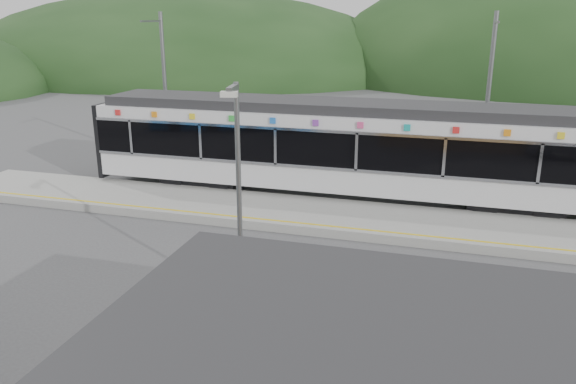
# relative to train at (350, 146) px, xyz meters

# --- Properties ---
(ground) EXTENTS (120.00, 120.00, 0.00)m
(ground) POSITION_rel_train_xyz_m (-2.10, -6.00, -2.06)
(ground) COLOR #4C4C4F
(ground) RESTS_ON ground
(hills) EXTENTS (146.00, 149.00, 26.00)m
(hills) POSITION_rel_train_xyz_m (4.09, -0.71, -2.06)
(hills) COLOR #1E3D19
(hills) RESTS_ON ground
(platform) EXTENTS (26.00, 3.20, 0.30)m
(platform) POSITION_rel_train_xyz_m (-2.10, -2.70, -1.91)
(platform) COLOR #9E9E99
(platform) RESTS_ON ground
(yellow_line) EXTENTS (26.00, 0.10, 0.01)m
(yellow_line) POSITION_rel_train_xyz_m (-2.10, -4.00, -1.76)
(yellow_line) COLOR yellow
(yellow_line) RESTS_ON platform
(train) EXTENTS (20.44, 3.01, 3.74)m
(train) POSITION_rel_train_xyz_m (0.00, 0.00, 0.00)
(train) COLOR black
(train) RESTS_ON ground
(catenary_mast_west) EXTENTS (0.18, 1.80, 7.00)m
(catenary_mast_west) POSITION_rel_train_xyz_m (-9.10, 2.56, 1.58)
(catenary_mast_west) COLOR slate
(catenary_mast_west) RESTS_ON ground
(catenary_mast_east) EXTENTS (0.18, 1.80, 7.00)m
(catenary_mast_east) POSITION_rel_train_xyz_m (4.90, 2.56, 1.58)
(catenary_mast_east) COLOR slate
(catenary_mast_east) RESTS_ON ground
(lamp_post) EXTENTS (0.38, 0.99, 5.40)m
(lamp_post) POSITION_rel_train_xyz_m (-1.04, -9.11, 1.18)
(lamp_post) COLOR slate
(lamp_post) RESTS_ON ground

